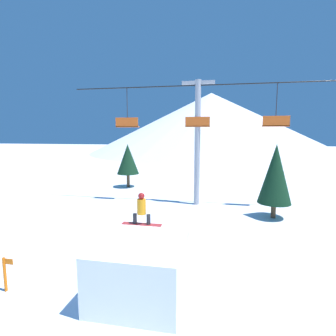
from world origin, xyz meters
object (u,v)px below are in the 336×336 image
(trail_marker, at_px, (5,273))
(snowboarder, at_px, (142,209))
(pine_tree_near, at_px, (275,174))
(snow_ramp, at_px, (142,266))

(trail_marker, bearing_deg, snowboarder, 27.08)
(snowboarder, height_order, pine_tree_near, pine_tree_near)
(snow_ramp, height_order, trail_marker, snow_ramp)
(snow_ramp, bearing_deg, snowboarder, 106.74)
(snow_ramp, relative_size, snowboarder, 2.14)
(snow_ramp, bearing_deg, pine_tree_near, 57.00)
(snowboarder, relative_size, trail_marker, 1.28)
(trail_marker, bearing_deg, snow_ramp, 9.99)
(pine_tree_near, relative_size, trail_marker, 3.91)
(pine_tree_near, bearing_deg, trail_marker, -136.58)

